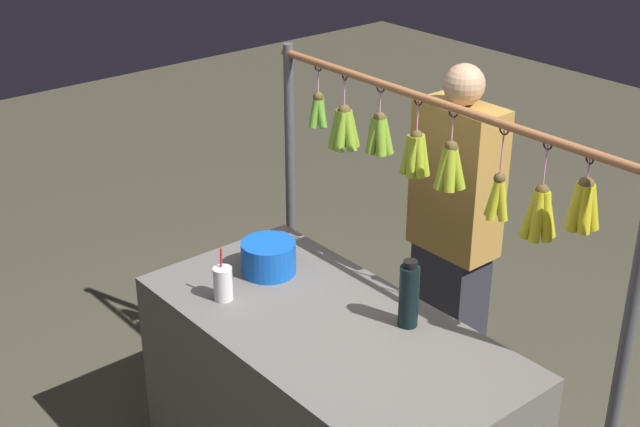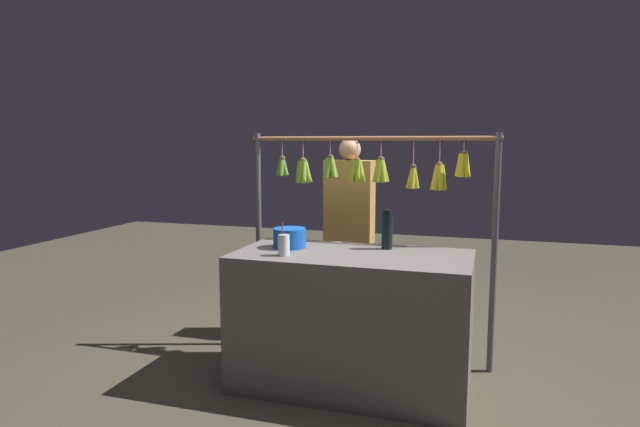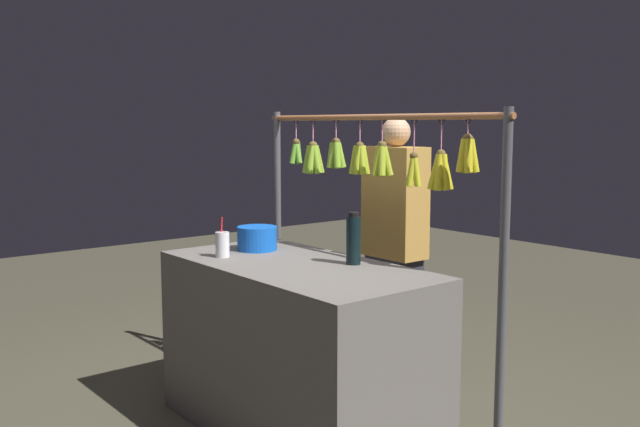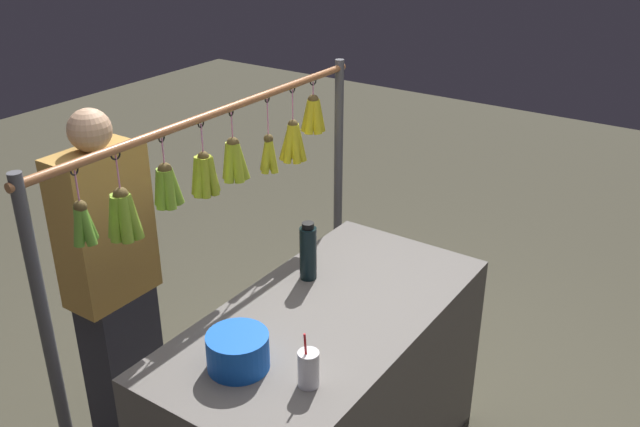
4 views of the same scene
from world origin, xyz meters
The scene contains 6 objects.
market_counter centered at (0.00, 0.00, 0.44)m, with size 1.50×0.75×0.89m, color #66605B.
display_rack centered at (0.00, -0.51, 1.23)m, with size 1.80×0.13×1.66m.
water_bottle centered at (-0.19, -0.21, 1.01)m, with size 0.07×0.07×0.26m.
blue_bucket centered at (0.45, -0.06, 0.95)m, with size 0.22×0.22×0.13m, color blue.
drink_cup centered at (0.39, 0.20, 0.96)m, with size 0.07×0.07×0.21m.
vendor_person centered at (0.26, -0.95, 0.80)m, with size 0.39×0.21×1.63m.
Camera 3 is at (-2.76, 2.10, 1.58)m, focal length 39.48 mm.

